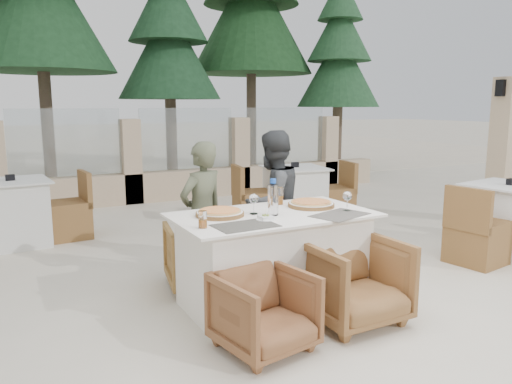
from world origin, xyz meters
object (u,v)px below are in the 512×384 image
beer_glass_right (279,196)px  diner_left (202,215)px  diner_right (272,203)px  olive_dish (266,217)px  armchair_near_right (353,280)px  dining_table (273,260)px  beer_glass_left (203,219)px  pizza_left (220,213)px  bg_table_a (13,213)px  bg_table_c (507,219)px  bg_table_b (295,194)px  pizza_right (311,204)px  wine_glass_corner (347,200)px  armchair_far_right (279,241)px  armchair_far_left (202,255)px  armchair_near_left (264,311)px  water_bottle (273,197)px  wine_glass_centre (254,203)px

beer_glass_right → diner_left: (-0.57, 0.39, -0.19)m
beer_glass_right → diner_right: 0.47m
olive_dish → diner_left: bearing=101.4°
armchair_near_right → dining_table: bearing=123.7°
dining_table → beer_glass_left: beer_glass_left is taller
armchair_near_right → olive_dish: bearing=143.6°
beer_glass_right → beer_glass_left: bearing=-152.2°
beer_glass_left → olive_dish: (0.51, 0.01, -0.04)m
beer_glass_left → pizza_left: bearing=48.6°
dining_table → bg_table_a: (-1.81, 2.96, 0.00)m
bg_table_c → olive_dish: bearing=175.1°
olive_dish → bg_table_b: bearing=53.9°
beer_glass_left → armchair_near_right: size_ratio=0.18×
dining_table → bg_table_a: size_ratio=0.98×
bg_table_b → olive_dish: bearing=-115.4°
dining_table → diner_left: diner_left is taller
pizza_left → olive_dish: bearing=-49.5°
pizza_right → armchair_near_right: 0.80m
wine_glass_corner → armchair_near_right: (-0.21, -0.36, -0.54)m
dining_table → armchair_far_right: size_ratio=2.30×
wine_glass_corner → beer_glass_left: (-1.26, 0.02, -0.03)m
olive_dish → armchair_far_left: 0.99m
armchair_near_left → diner_left: size_ratio=0.45×
beer_glass_left → armchair_near_left: 0.77m
pizza_right → wine_glass_corner: 0.33m
diner_left → dining_table: bearing=94.8°
pizza_right → armchair_far_left: pizza_right is taller
dining_table → water_bottle: 0.53m
olive_dish → diner_left: diner_left is taller
beer_glass_left → bg_table_b: (2.44, 2.65, -0.45)m
armchair_near_right → diner_right: size_ratio=0.51×
dining_table → diner_left: (-0.34, 0.70, 0.27)m
wine_glass_corner → armchair_far_right: size_ratio=0.26×
armchair_near_left → beer_glass_left: bearing=107.8°
beer_glass_right → dining_table: bearing=-127.0°
wine_glass_centre → bg_table_b: bearing=51.6°
pizza_left → wine_glass_centre: bearing=-14.7°
armchair_near_right → bg_table_b: 3.33m
armchair_far_right → diner_right: size_ratio=0.50×
bg_table_a → bg_table_b: size_ratio=1.00×
water_bottle → bg_table_b: (1.79, 2.52, -0.53)m
armchair_near_left → diner_right: size_ratio=0.43×
armchair_near_left → bg_table_a: 3.85m
wine_glass_corner → armchair_near_right: 0.68m
beer_glass_right → diner_left: 0.72m
pizza_right → bg_table_b: 2.76m
wine_glass_centre → wine_glass_corner: bearing=-19.0°
dining_table → water_bottle: water_bottle is taller
pizza_right → bg_table_a: size_ratio=0.24×
bg_table_b → pizza_right: bearing=-108.6°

